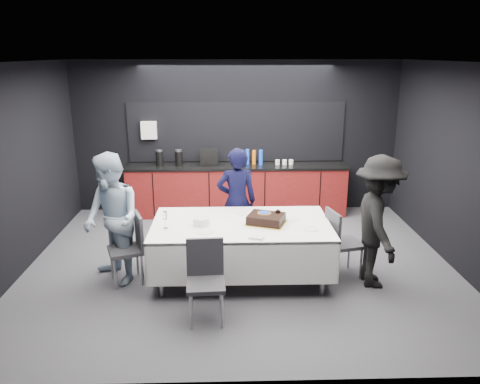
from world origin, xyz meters
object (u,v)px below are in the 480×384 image
at_px(chair_near, 205,274).
at_px(plate_stack, 201,221).
at_px(party_table, 241,233).
at_px(person_right, 378,222).
at_px(chair_left, 131,243).
at_px(person_left, 112,220).
at_px(champagne_flute, 165,216).
at_px(chair_right, 339,238).
at_px(cake_assembly, 266,219).
at_px(person_center, 237,202).

bearing_deg(chair_near, plate_stack, 95.32).
distance_m(party_table, person_right, 1.76).
bearing_deg(chair_left, plate_stack, 0.28).
distance_m(chair_near, person_left, 1.58).
bearing_deg(champagne_flute, chair_left, 167.72).
distance_m(chair_left, person_right, 3.18).
xyz_separation_m(chair_right, person_left, (-2.98, -0.08, 0.33)).
height_order(cake_assembly, champagne_flute, champagne_flute).
bearing_deg(person_left, plate_stack, 50.34).
xyz_separation_m(chair_right, person_right, (0.41, -0.25, 0.32)).
distance_m(cake_assembly, champagne_flute, 1.30).
bearing_deg(chair_right, party_table, -179.02).
height_order(person_left, person_right, person_left).
height_order(party_table, cake_assembly, cake_assembly).
bearing_deg(person_left, chair_near, 13.89).
distance_m(party_table, cake_assembly, 0.38).
relative_size(cake_assembly, plate_stack, 2.73).
height_order(cake_assembly, person_right, person_right).
bearing_deg(chair_right, cake_assembly, -176.98).
xyz_separation_m(chair_near, person_left, (-1.23, 0.93, 0.33)).
height_order(party_table, chair_right, chair_right).
bearing_deg(party_table, person_right, -7.50).
bearing_deg(person_center, chair_near, 71.06).
bearing_deg(cake_assembly, chair_near, -128.44).
relative_size(chair_right, chair_near, 1.00).
xyz_separation_m(party_table, chair_left, (-1.43, -0.07, -0.11)).
bearing_deg(person_center, party_table, 86.02).
xyz_separation_m(chair_right, chair_near, (-1.75, -1.01, 0.00)).
bearing_deg(chair_near, party_table, 66.33).
xyz_separation_m(cake_assembly, chair_left, (-1.76, -0.04, -0.31)).
distance_m(cake_assembly, chair_left, 1.79).
height_order(chair_near, person_center, person_center).
distance_m(chair_right, person_right, 0.58).
relative_size(party_table, person_center, 1.44).
relative_size(person_center, person_right, 0.94).
height_order(plate_stack, chair_near, chair_near).
relative_size(party_table, person_left, 1.35).
relative_size(chair_near, person_right, 0.54).
distance_m(chair_right, person_left, 3.00).
relative_size(party_table, champagne_flute, 10.36).
relative_size(champagne_flute, person_left, 0.13).
distance_m(plate_stack, champagne_flute, 0.47).
height_order(plate_stack, chair_left, chair_left).
bearing_deg(person_center, chair_left, 25.92).
distance_m(party_table, person_center, 0.84).
distance_m(plate_stack, chair_near, 0.97).
height_order(chair_right, chair_near, same).
relative_size(champagne_flute, person_center, 0.14).
relative_size(chair_near, person_center, 0.57).
xyz_separation_m(chair_near, person_center, (0.39, 1.80, 0.27)).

